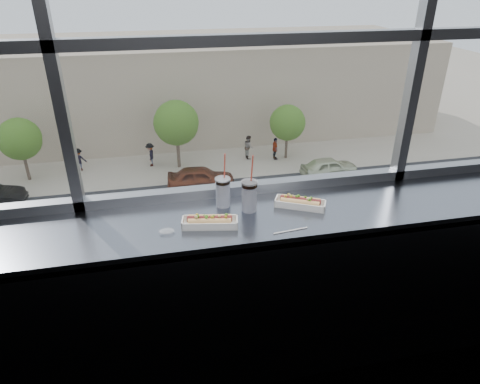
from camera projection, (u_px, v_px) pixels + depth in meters
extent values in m
plane|color=black|center=(249.00, 264.00, 2.90)|extent=(6.00, 0.00, 6.00)
cube|color=gray|center=(260.00, 218.00, 2.43)|extent=(6.00, 0.55, 0.06)
cube|color=gray|center=(269.00, 319.00, 2.44)|extent=(6.00, 0.04, 1.04)
cube|color=white|center=(210.00, 225.00, 2.29)|extent=(0.31, 0.15, 0.01)
cube|color=white|center=(210.00, 222.00, 2.28)|extent=(0.31, 0.15, 0.04)
cylinder|color=#E6AE66|center=(210.00, 221.00, 2.28)|extent=(0.23, 0.09, 0.05)
cylinder|color=maroon|center=(210.00, 219.00, 2.27)|extent=(0.24, 0.08, 0.03)
cube|color=white|center=(300.00, 206.00, 2.48)|extent=(0.30, 0.22, 0.01)
cube|color=white|center=(300.00, 203.00, 2.47)|extent=(0.30, 0.22, 0.04)
cylinder|color=#E6AE66|center=(300.00, 202.00, 2.47)|extent=(0.22, 0.14, 0.05)
cylinder|color=maroon|center=(300.00, 200.00, 2.46)|extent=(0.22, 0.14, 0.03)
cylinder|color=white|center=(223.00, 193.00, 2.46)|extent=(0.08, 0.08, 0.17)
cylinder|color=black|center=(223.00, 181.00, 2.43)|extent=(0.09, 0.09, 0.02)
cylinder|color=silver|center=(223.00, 179.00, 2.42)|extent=(0.09, 0.09, 0.01)
cylinder|color=#E74532|center=(225.00, 167.00, 2.38)|extent=(0.01, 0.04, 0.17)
cylinder|color=white|center=(249.00, 197.00, 2.41)|extent=(0.09, 0.09, 0.17)
cylinder|color=black|center=(249.00, 184.00, 2.37)|extent=(0.09, 0.09, 0.02)
cylinder|color=silver|center=(249.00, 182.00, 2.37)|extent=(0.09, 0.09, 0.01)
cylinder|color=#E74532|center=(252.00, 170.00, 2.33)|extent=(0.01, 0.05, 0.18)
cylinder|color=white|center=(290.00, 231.00, 2.25)|extent=(0.19, 0.03, 0.01)
ellipsoid|color=silver|center=(167.00, 231.00, 2.23)|extent=(0.09, 0.06, 0.02)
plane|color=#AB9E8A|center=(156.00, 111.00, 46.01)|extent=(120.00, 120.00, 0.00)
cube|color=black|center=(171.00, 221.00, 25.57)|extent=(80.00, 10.00, 0.06)
cube|color=#AB9E8A|center=(164.00, 168.00, 32.53)|extent=(80.00, 6.00, 0.04)
cube|color=tan|center=(155.00, 86.00, 39.40)|extent=(50.00, 14.00, 8.00)
imported|color=#AE001D|center=(152.00, 247.00, 21.39)|extent=(3.13, 6.35, 2.04)
imported|color=beige|center=(330.00, 164.00, 30.76)|extent=(2.89, 5.88, 1.90)
imported|color=#5779B7|center=(422.00, 216.00, 24.22)|extent=(2.47, 5.80, 1.93)
imported|color=#66240E|center=(201.00, 174.00, 28.99)|extent=(3.19, 6.42, 2.06)
imported|color=#66605B|center=(275.00, 147.00, 33.55)|extent=(0.72, 0.96, 2.15)
imported|color=#66605B|center=(150.00, 153.00, 32.41)|extent=(0.73, 0.97, 2.18)
imported|color=#66605B|center=(78.00, 157.00, 31.66)|extent=(0.93, 0.70, 2.09)
imported|color=#66605B|center=(249.00, 145.00, 33.79)|extent=(0.75, 1.00, 2.25)
cylinder|color=#47382B|center=(26.00, 166.00, 30.26)|extent=(0.22, 0.22, 2.20)
sphere|color=#42751D|center=(20.00, 139.00, 29.33)|extent=(2.93, 2.93, 2.93)
cylinder|color=#47382B|center=(178.00, 152.00, 32.18)|extent=(0.25, 0.25, 2.49)
sphere|color=#42751D|center=(176.00, 123.00, 31.13)|extent=(3.32, 3.32, 3.32)
cylinder|color=#47382B|center=(286.00, 146.00, 33.85)|extent=(0.21, 0.21, 2.09)
sphere|color=#42751D|center=(287.00, 123.00, 32.97)|extent=(2.79, 2.79, 2.79)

